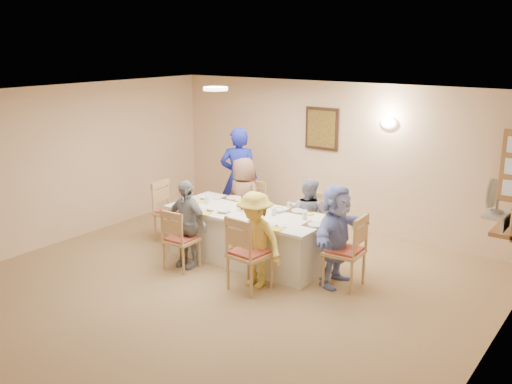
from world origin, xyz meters
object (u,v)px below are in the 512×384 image
Objects in this scene: chair_left_end at (172,211)px; caregiver at (239,178)px; diner_front_left at (187,224)px; diner_right_end at (336,235)px; diner_back_right at (308,218)px; diner_front_right at (255,240)px; chair_back_left at (248,210)px; condiment_ketchup at (246,203)px; desk_fan at (495,200)px; chair_front_left at (181,239)px; dining_table at (249,236)px; chair_back_right at (312,224)px; chair_front_right at (250,252)px; diner_back_left at (244,200)px; chair_right_end at (344,250)px.

caregiver is at bearing -29.52° from chair_left_end.
diner_right_end reaches higher than diner_front_left.
chair_left_end is at bearing 18.17° from diner_back_right.
diner_right_end is at bearing 43.61° from diner_front_right.
chair_back_left is 4.09× the size of condiment_ketchup.
desk_fan is 0.33× the size of chair_front_left.
chair_left_end is at bearing 90.62° from diner_right_end.
dining_table is 0.94m from diner_front_left.
diner_right_end reaches higher than chair_front_left.
chair_front_right reaches higher than chair_back_right.
diner_right_end is at bearing 166.51° from diner_back_left.
diner_front_right is (-2.79, -0.39, -0.90)m from desk_fan.
chair_front_left is at bearing 112.22° from diner_right_end.
chair_back_right is (0.60, 0.80, 0.08)m from dining_table.
diner_back_right is 0.93× the size of diner_front_right.
caregiver is at bearing 131.15° from condiment_ketchup.
diner_right_end reaches higher than diner_front_right.
condiment_ketchup is (0.54, -0.67, 0.19)m from diner_back_left.
chair_front_right is 1.11m from condiment_ketchup.
chair_back_left is 1.60m from chair_front_left.
diner_back_right reaches higher than dining_table.
caregiver reaches higher than diner_back_left.
diner_front_left reaches higher than chair_front_left.
condiment_ketchup is (-0.66, 0.69, 0.23)m from diner_front_right.
chair_front_left is at bearing -72.14° from chair_right_end.
diner_front_right reaches higher than diner_back_right.
diner_front_left is 5.54× the size of condiment_ketchup.
diner_right_end is at bearing -43.85° from chair_back_right.
diner_back_left reaches higher than diner_front_right.
diner_back_right is at bearing -128.14° from chair_right_end.
caregiver reaches higher than condiment_ketchup.
diner_front_left is at bearing -128.15° from condiment_ketchup.
chair_front_right reaches higher than chair_back_left.
chair_back_left is 0.96× the size of chair_left_end.
caregiver is (-0.45, 1.83, 0.24)m from diner_front_left.
diner_right_end is at bearing 0.00° from dining_table.
diner_back_left is at bearing 129.19° from condiment_ketchup.
dining_table is at bearing 135.37° from diner_front_right.
chair_back_right is 0.67× the size of diner_right_end.
chair_back_left is 1.21m from diner_back_right.
diner_front_left reaches higher than chair_left_end.
diner_front_right is at bearing -113.58° from chair_left_end.
chair_front_right is at bearing 101.45° from caregiver.
diner_right_end is at bearing 171.55° from desk_fan.
diner_front_right is at bearing -84.74° from chair_front_right.
dining_table is at bearing -96.02° from chair_left_end.
chair_left_end is 0.56× the size of caregiver.
diner_front_right is at bearing -56.95° from chair_right_end.
chair_back_left is 0.92× the size of chair_front_right.
chair_front_left is at bearing -126.43° from chair_back_right.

